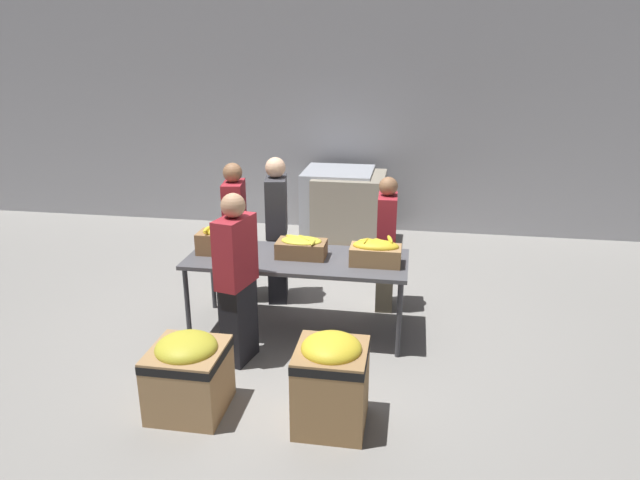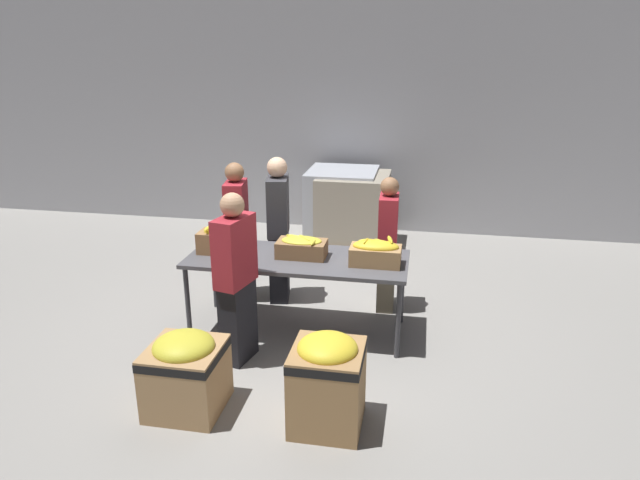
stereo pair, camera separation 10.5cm
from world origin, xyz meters
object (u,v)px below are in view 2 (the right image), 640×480
(banana_box_1, at_px, (302,247))
(banana_box_2, at_px, (376,252))
(sorting_table, at_px, (298,263))
(donation_bin_0, at_px, (186,370))
(volunteer_3, at_px, (236,280))
(volunteer_0, at_px, (237,232))
(pallet_stack_0, at_px, (353,211))
(banana_box_0, at_px, (222,239))
(volunteer_1, at_px, (387,245))
(donation_bin_1, at_px, (327,379))
(pallet_stack_1, at_px, (342,207))
(volunteer_2, at_px, (279,231))

(banana_box_1, xyz_separation_m, banana_box_2, (0.75, -0.08, 0.02))
(sorting_table, height_order, donation_bin_0, sorting_table)
(volunteer_3, xyz_separation_m, donation_bin_0, (-0.17, -0.84, -0.46))
(volunteer_0, relative_size, pallet_stack_0, 1.47)
(banana_box_0, distance_m, volunteer_0, 0.71)
(volunteer_1, bearing_deg, banana_box_0, -68.48)
(sorting_table, relative_size, banana_box_1, 4.49)
(volunteer_1, xyz_separation_m, donation_bin_1, (-0.29, -2.22, -0.35))
(banana_box_2, height_order, pallet_stack_1, pallet_stack_1)
(pallet_stack_1, bearing_deg, volunteer_3, -97.15)
(volunteer_2, bearing_deg, volunteer_3, -11.80)
(sorting_table, relative_size, donation_bin_1, 2.89)
(pallet_stack_1, bearing_deg, sorting_table, -90.49)
(banana_box_1, height_order, volunteer_3, volunteer_3)
(volunteer_1, xyz_separation_m, donation_bin_0, (-1.45, -2.22, -0.40))
(sorting_table, distance_m, volunteer_3, 0.80)
(volunteer_2, bearing_deg, volunteer_1, 78.23)
(volunteer_0, bearing_deg, banana_box_0, -2.67)
(volunteer_1, bearing_deg, pallet_stack_1, -161.12)
(banana_box_1, relative_size, volunteer_2, 0.29)
(banana_box_0, distance_m, donation_bin_1, 2.11)
(sorting_table, xyz_separation_m, volunteer_3, (-0.43, -0.67, 0.05))
(banana_box_0, xyz_separation_m, banana_box_1, (0.83, 0.02, -0.04))
(banana_box_2, distance_m, donation_bin_0, 2.09)
(volunteer_1, bearing_deg, donation_bin_1, -9.13)
(volunteer_1, relative_size, donation_bin_1, 1.97)
(sorting_table, bearing_deg, banana_box_2, -3.65)
(volunteer_0, height_order, donation_bin_1, volunteer_0)
(banana_box_0, distance_m, donation_bin_0, 1.64)
(banana_box_1, xyz_separation_m, donation_bin_0, (-0.63, -1.54, -0.57))
(volunteer_3, bearing_deg, banana_box_1, -20.30)
(volunteer_2, xyz_separation_m, donation_bin_1, (0.96, -2.26, -0.43))
(sorting_table, height_order, banana_box_1, banana_box_1)
(banana_box_1, bearing_deg, volunteer_1, 39.93)
(banana_box_1, relative_size, volunteer_0, 0.31)
(sorting_table, xyz_separation_m, donation_bin_0, (-0.59, -1.51, -0.40))
(sorting_table, relative_size, volunteer_2, 1.32)
(volunteer_3, bearing_deg, sorting_table, -19.20)
(volunteer_3, relative_size, donation_bin_1, 2.12)
(banana_box_1, height_order, pallet_stack_1, pallet_stack_1)
(volunteer_2, height_order, pallet_stack_1, volunteer_2)
(pallet_stack_0, relative_size, pallet_stack_1, 1.00)
(volunteer_0, bearing_deg, donation_bin_0, -1.86)
(pallet_stack_1, bearing_deg, volunteer_0, -111.81)
(sorting_table, relative_size, pallet_stack_0, 2.01)
(sorting_table, distance_m, pallet_stack_1, 2.94)
(volunteer_2, height_order, donation_bin_1, volunteer_2)
(donation_bin_0, bearing_deg, volunteer_0, 97.07)
(volunteer_1, xyz_separation_m, pallet_stack_0, (-0.65, 2.09, -0.23))
(banana_box_0, bearing_deg, volunteer_3, -61.56)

